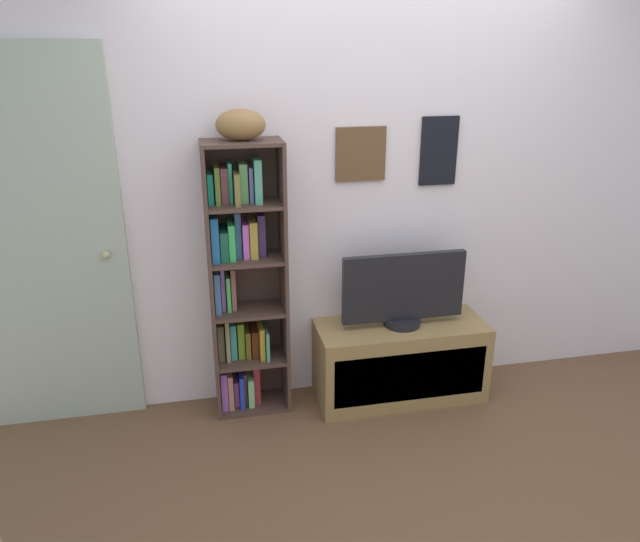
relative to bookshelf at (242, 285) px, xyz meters
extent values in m
cube|color=brown|center=(0.76, -1.00, -0.80)|extent=(5.20, 5.20, 0.04)
cube|color=silver|center=(0.76, 0.13, 0.47)|extent=(4.80, 0.06, 2.49)
cube|color=brown|center=(0.71, 0.09, 0.70)|extent=(0.29, 0.02, 0.30)
cube|color=gray|center=(0.71, 0.09, 0.70)|extent=(0.24, 0.01, 0.25)
cube|color=black|center=(1.18, 0.09, 0.71)|extent=(0.22, 0.02, 0.39)
cube|color=tan|center=(1.18, 0.09, 0.71)|extent=(0.17, 0.01, 0.34)
cube|color=#49332B|center=(-0.17, -0.03, 0.02)|extent=(0.02, 0.26, 1.60)
cube|color=#49332B|center=(0.24, -0.03, 0.02)|extent=(0.02, 0.26, 1.60)
cube|color=#49332B|center=(0.03, 0.10, 0.02)|extent=(0.43, 0.01, 1.60)
cube|color=#49332B|center=(0.03, -0.03, -0.77)|extent=(0.39, 0.25, 0.02)
cube|color=#49332B|center=(0.03, -0.03, -0.46)|extent=(0.39, 0.25, 0.02)
cube|color=#49332B|center=(0.03, -0.03, -0.15)|extent=(0.39, 0.25, 0.02)
cube|color=#49332B|center=(0.03, -0.03, 0.17)|extent=(0.39, 0.25, 0.02)
cube|color=#49332B|center=(0.03, -0.03, 0.48)|extent=(0.39, 0.25, 0.02)
cube|color=#49332B|center=(0.03, -0.03, 0.81)|extent=(0.39, 0.25, 0.02)
cube|color=#AC59C8|center=(-0.14, -0.01, -0.64)|extent=(0.04, 0.19, 0.25)
cube|color=tan|center=(-0.10, -0.01, -0.65)|extent=(0.03, 0.19, 0.23)
cube|color=#9B4A8A|center=(-0.07, 0.01, -0.68)|extent=(0.03, 0.16, 0.16)
cube|color=#2138C6|center=(-0.04, -0.01, -0.65)|extent=(0.03, 0.20, 0.21)
cube|color=#794E51|center=(-0.01, 0.01, -0.65)|extent=(0.02, 0.15, 0.21)
cube|color=#80C67B|center=(0.02, -0.01, -0.67)|extent=(0.03, 0.19, 0.18)
cube|color=#A12C36|center=(0.06, 0.01, -0.63)|extent=(0.04, 0.15, 0.25)
cube|color=brown|center=(-0.14, 0.01, -0.33)|extent=(0.04, 0.15, 0.23)
cube|color=#8A8559|center=(-0.10, 0.00, -0.32)|extent=(0.02, 0.17, 0.26)
cube|color=teal|center=(-0.07, 0.02, -0.34)|extent=(0.03, 0.15, 0.22)
cube|color=olive|center=(-0.02, 0.02, -0.34)|extent=(0.04, 0.15, 0.22)
cube|color=brown|center=(0.02, 0.01, -0.36)|extent=(0.03, 0.16, 0.17)
cube|color=#51250F|center=(0.06, 0.01, -0.36)|extent=(0.04, 0.16, 0.17)
cube|color=#AC8826|center=(0.09, -0.01, -0.35)|extent=(0.03, 0.19, 0.20)
cube|color=#4B9279|center=(0.12, -0.01, -0.36)|extent=(0.02, 0.21, 0.18)
cube|color=#4877B5|center=(-0.14, 0.00, -0.01)|extent=(0.03, 0.18, 0.24)
cube|color=#8E5BA0|center=(-0.11, 0.02, -0.01)|extent=(0.02, 0.14, 0.25)
cube|color=#4EB85A|center=(-0.08, 0.01, -0.03)|extent=(0.02, 0.16, 0.21)
cube|color=brown|center=(-0.05, 0.02, -0.01)|extent=(0.03, 0.14, 0.25)
cube|color=#2367AC|center=(-0.14, -0.01, 0.30)|extent=(0.04, 0.20, 0.25)
cube|color=#175341|center=(-0.09, -0.01, 0.26)|extent=(0.04, 0.20, 0.17)
cube|color=#37BA5B|center=(-0.05, 0.00, 0.28)|extent=(0.04, 0.18, 0.20)
cube|color=#325B84|center=(-0.01, 0.02, 0.31)|extent=(0.03, 0.14, 0.26)
cube|color=#C85BC9|center=(0.03, 0.01, 0.28)|extent=(0.03, 0.16, 0.20)
cube|color=#AB8E32|center=(0.07, 0.00, 0.28)|extent=(0.04, 0.17, 0.21)
cube|color=#3E2B5C|center=(0.12, 0.02, 0.30)|extent=(0.04, 0.14, 0.24)
cube|color=#19826C|center=(-0.14, 0.01, 0.57)|extent=(0.03, 0.15, 0.17)
cube|color=#566C2A|center=(-0.11, 0.01, 0.59)|extent=(0.03, 0.17, 0.20)
cube|color=brown|center=(-0.07, 0.01, 0.59)|extent=(0.04, 0.15, 0.19)
cube|color=#289D7A|center=(-0.04, 0.02, 0.60)|extent=(0.02, 0.14, 0.22)
cube|color=olive|center=(-0.01, -0.01, 0.57)|extent=(0.03, 0.21, 0.17)
cube|color=#599252|center=(0.03, 0.02, 0.59)|extent=(0.04, 0.15, 0.21)
cube|color=#5F5DAC|center=(0.07, 0.01, 0.58)|extent=(0.02, 0.15, 0.19)
cube|color=#4C9C7E|center=(0.11, 0.00, 0.61)|extent=(0.04, 0.18, 0.24)
ellipsoid|color=olive|center=(0.03, -0.03, 0.90)|extent=(0.28, 0.19, 0.16)
cube|color=olive|center=(0.93, -0.10, -0.53)|extent=(1.02, 0.41, 0.49)
cube|color=brown|center=(0.93, -0.30, -0.53)|extent=(0.92, 0.01, 0.31)
cylinder|color=black|center=(0.93, -0.10, -0.27)|extent=(0.22, 0.22, 0.04)
cube|color=black|center=(0.93, -0.10, -0.05)|extent=(0.74, 0.04, 0.41)
cube|color=#313A4D|center=(0.93, -0.12, -0.05)|extent=(0.70, 0.01, 0.37)
cube|color=#A4B0A1|center=(-1.05, 0.08, 0.27)|extent=(0.88, 0.04, 2.09)
cube|color=gray|center=(-1.05, 0.06, 0.69)|extent=(0.57, 0.01, 0.75)
cube|color=gray|center=(-1.05, 0.06, -0.19)|extent=(0.57, 0.01, 0.75)
sphere|color=tan|center=(-0.72, 0.03, 0.23)|extent=(0.04, 0.04, 0.04)
camera|label=1|loc=(-0.22, -3.22, 1.31)|focal=34.08mm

